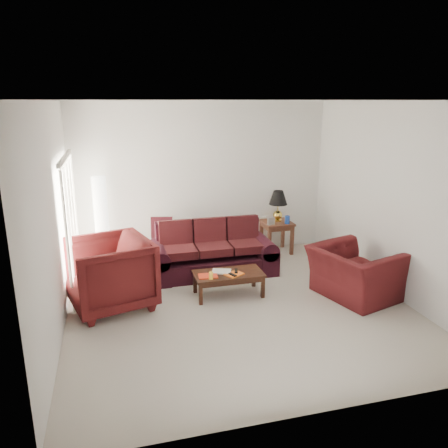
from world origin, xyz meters
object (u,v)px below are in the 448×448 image
(sofa, at_px, (212,249))
(floor_lamp, at_px, (102,223))
(armchair_left, at_px, (109,274))
(coffee_table, at_px, (228,284))
(armchair_right, at_px, (354,273))
(end_table, at_px, (276,237))

(sofa, relative_size, floor_lamp, 1.28)
(armchair_left, relative_size, coffee_table, 1.08)
(armchair_right, bearing_deg, coffee_table, 57.31)
(floor_lamp, height_order, armchair_right, floor_lamp)
(floor_lamp, bearing_deg, sofa, -21.72)
(armchair_right, relative_size, coffee_table, 1.12)
(sofa, bearing_deg, armchair_right, -39.59)
(end_table, height_order, coffee_table, end_table)
(end_table, distance_m, floor_lamp, 3.46)
(sofa, xyz_separation_m, floor_lamp, (-1.87, 0.75, 0.41))
(end_table, bearing_deg, armchair_left, -152.58)
(sofa, xyz_separation_m, armchair_left, (-1.77, -0.90, 0.08))
(sofa, height_order, floor_lamp, floor_lamp)
(armchair_left, bearing_deg, coffee_table, 72.55)
(floor_lamp, xyz_separation_m, armchair_left, (0.10, -1.65, -0.34))
(sofa, xyz_separation_m, end_table, (1.54, 0.82, -0.14))
(floor_lamp, relative_size, coffee_table, 1.60)
(coffee_table, bearing_deg, end_table, 24.93)
(floor_lamp, xyz_separation_m, coffee_table, (1.91, -1.70, -0.68))
(end_table, xyz_separation_m, coffee_table, (-1.50, -1.77, -0.13))
(end_table, xyz_separation_m, armchair_right, (0.39, -2.32, 0.08))
(floor_lamp, distance_m, armchair_right, 4.44)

